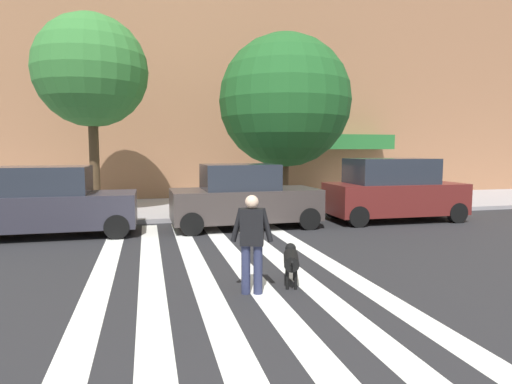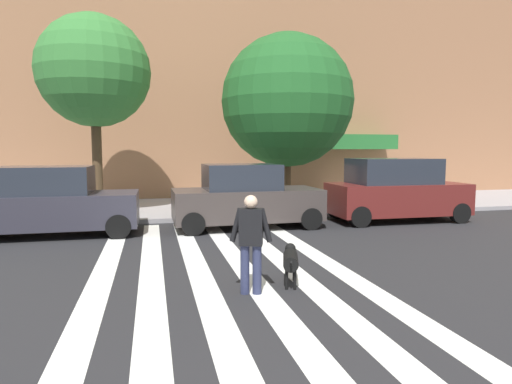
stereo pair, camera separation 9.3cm
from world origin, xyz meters
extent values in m
plane|color=#232326|center=(0.00, 6.79, 0.00)|extent=(160.00, 160.00, 0.00)
cube|color=#989498|center=(0.00, 16.58, 0.07)|extent=(80.00, 6.00, 0.15)
cube|color=silver|center=(-1.52, 6.79, 0.00)|extent=(0.45, 12.98, 0.01)
cube|color=silver|center=(-0.62, 6.79, 0.00)|extent=(0.45, 12.98, 0.01)
cube|color=silver|center=(0.28, 6.79, 0.00)|extent=(0.45, 12.98, 0.01)
cube|color=silver|center=(1.18, 6.79, 0.00)|extent=(0.45, 12.98, 0.01)
cube|color=silver|center=(2.08, 6.79, 0.00)|extent=(0.45, 12.98, 0.01)
cube|color=silver|center=(2.98, 6.79, 0.00)|extent=(0.45, 12.98, 0.01)
cube|color=#256B2F|center=(8.37, 18.98, 2.75)|extent=(5.30, 1.60, 0.70)
cube|color=#2E2C37|center=(-3.30, 12.26, 0.71)|extent=(4.65, 1.92, 0.92)
cube|color=#232833|center=(-3.49, 12.26, 1.54)|extent=(2.55, 1.68, 0.75)
cylinder|color=black|center=(-1.46, 13.11, 0.33)|extent=(0.66, 0.23, 0.66)
cylinder|color=black|center=(-1.47, 11.38, 0.33)|extent=(0.66, 0.23, 0.66)
cube|color=#3C3432|center=(2.23, 12.26, 0.71)|extent=(4.47, 2.02, 0.93)
cube|color=#232833|center=(2.05, 12.26, 1.56)|extent=(2.22, 1.76, 0.76)
cylinder|color=black|center=(3.95, 13.18, 0.33)|extent=(0.66, 0.23, 0.66)
cylinder|color=black|center=(3.98, 11.39, 0.33)|extent=(0.66, 0.23, 0.66)
cylinder|color=black|center=(0.48, 13.13, 0.33)|extent=(0.66, 0.23, 0.66)
cylinder|color=black|center=(0.50, 11.33, 0.33)|extent=(0.66, 0.23, 0.66)
cube|color=maroon|center=(7.36, 12.26, 0.75)|extent=(4.50, 2.02, 1.01)
cube|color=#232833|center=(7.18, 12.26, 1.67)|extent=(2.75, 1.76, 0.83)
cylinder|color=black|center=(9.13, 13.11, 0.33)|extent=(0.66, 0.23, 0.66)
cylinder|color=black|center=(9.10, 11.34, 0.33)|extent=(0.66, 0.23, 0.66)
cylinder|color=black|center=(5.63, 13.18, 0.33)|extent=(0.66, 0.23, 0.66)
cylinder|color=black|center=(5.60, 11.40, 0.33)|extent=(0.66, 0.23, 0.66)
cylinder|color=#4C3823|center=(-2.43, 15.54, 2.08)|extent=(0.34, 0.34, 3.87)
sphere|color=#337533|center=(-2.43, 15.54, 5.07)|extent=(3.83, 3.83, 3.83)
cylinder|color=#4C3823|center=(4.37, 14.97, 1.49)|extent=(0.32, 0.32, 2.68)
sphere|color=#1E5623|center=(4.37, 14.97, 4.17)|extent=(4.89, 4.89, 4.89)
cylinder|color=#282D4C|center=(0.88, 6.27, 0.41)|extent=(0.19, 0.19, 0.82)
cylinder|color=#282D4C|center=(1.07, 6.21, 0.41)|extent=(0.19, 0.19, 0.82)
cube|color=black|center=(0.98, 6.24, 1.12)|extent=(0.43, 0.34, 0.60)
cylinder|color=black|center=(0.75, 6.32, 1.15)|extent=(0.24, 0.15, 0.57)
cylinder|color=black|center=(1.21, 6.17, 1.15)|extent=(0.24, 0.15, 0.57)
sphere|color=beige|center=(0.98, 6.24, 1.53)|extent=(0.28, 0.28, 0.22)
cylinder|color=black|center=(1.76, 6.53, 0.45)|extent=(0.46, 0.77, 0.26)
sphere|color=black|center=(1.89, 6.95, 0.55)|extent=(0.25, 0.25, 0.20)
cylinder|color=black|center=(1.62, 6.09, 0.50)|extent=(0.10, 0.23, 0.16)
cylinder|color=black|center=(1.77, 6.79, 0.16)|extent=(0.07, 0.07, 0.32)
cylinder|color=black|center=(1.90, 6.75, 0.16)|extent=(0.07, 0.07, 0.32)
cylinder|color=black|center=(1.62, 6.31, 0.16)|extent=(0.07, 0.07, 0.32)
cylinder|color=black|center=(1.75, 6.27, 0.16)|extent=(0.07, 0.07, 0.32)
cylinder|color=#6B6051|center=(7.62, 15.30, 0.56)|extent=(0.19, 0.19, 0.82)
cylinder|color=#6B6051|center=(7.43, 15.24, 0.56)|extent=(0.19, 0.19, 0.82)
cube|color=black|center=(7.52, 15.27, 1.27)|extent=(0.43, 0.34, 0.60)
cylinder|color=black|center=(7.75, 15.34, 1.30)|extent=(0.24, 0.15, 0.57)
cylinder|color=black|center=(7.29, 15.20, 1.30)|extent=(0.24, 0.15, 0.57)
sphere|color=tan|center=(7.52, 15.27, 1.68)|extent=(0.27, 0.27, 0.22)
camera|label=1|loc=(-0.66, -0.47, 2.37)|focal=30.20mm
camera|label=2|loc=(-0.57, -0.49, 2.37)|focal=30.20mm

